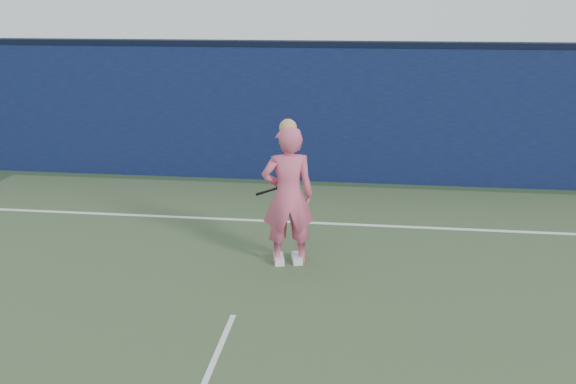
# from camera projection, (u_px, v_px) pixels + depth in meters

# --- Properties ---
(ground) EXTENTS (80.00, 80.00, 0.00)m
(ground) POSITION_uv_depth(u_px,v_px,m) (211.00, 368.00, 5.73)
(ground) COLOR #283B24
(ground) RESTS_ON ground
(backstop_wall) EXTENTS (24.00, 0.40, 2.50)m
(backstop_wall) POSITION_uv_depth(u_px,v_px,m) (292.00, 114.00, 11.50)
(backstop_wall) COLOR #0D123D
(backstop_wall) RESTS_ON ground
(wall_cap) EXTENTS (24.00, 0.42, 0.10)m
(wall_cap) POSITION_uv_depth(u_px,v_px,m) (292.00, 44.00, 11.11)
(wall_cap) COLOR black
(wall_cap) RESTS_ON backstop_wall
(player) EXTENTS (0.75, 0.58, 1.92)m
(player) POSITION_uv_depth(u_px,v_px,m) (288.00, 196.00, 7.77)
(player) COLOR #DF567B
(player) RESTS_ON ground
(racket) EXTENTS (0.57, 0.19, 0.31)m
(racket) POSITION_uv_depth(u_px,v_px,m) (285.00, 187.00, 8.18)
(racket) COLOR black
(racket) RESTS_ON ground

